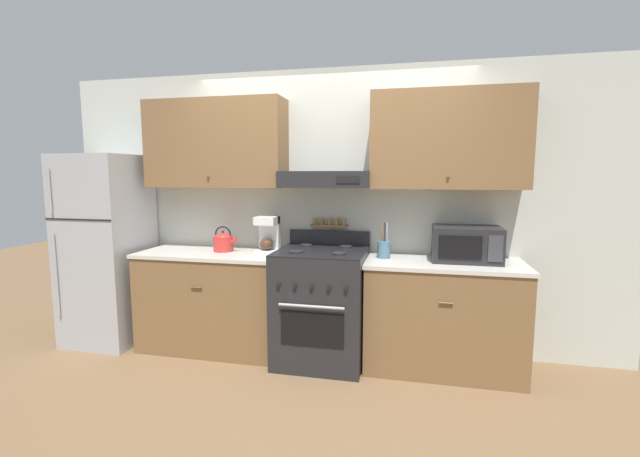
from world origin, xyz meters
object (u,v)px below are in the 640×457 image
refrigerator (107,249)px  tea_kettle (223,241)px  coffee_maker (268,234)px  utensil_crock (384,249)px  microwave (466,244)px  stove_range (322,305)px

refrigerator → tea_kettle: bearing=4.4°
coffee_maker → utensil_crock: bearing=-1.6°
refrigerator → microwave: size_ratio=3.35×
tea_kettle → microwave: (2.13, 0.02, 0.05)m
tea_kettle → utensil_crock: utensil_crock is taller
coffee_maker → utensil_crock: 1.04m
stove_range → tea_kettle: tea_kettle is taller
stove_range → tea_kettle: 1.08m
refrigerator → microwave: (3.29, 0.11, 0.15)m
stove_range → utensil_crock: utensil_crock is taller
utensil_crock → refrigerator: bearing=-178.0°
refrigerator → microwave: refrigerator is taller
microwave → utensil_crock: size_ratio=1.79×
refrigerator → utensil_crock: refrigerator is taller
tea_kettle → coffee_maker: 0.43m
coffee_maker → utensil_crock: size_ratio=1.10×
tea_kettle → microwave: microwave is taller
refrigerator → utensil_crock: (2.63, 0.09, 0.09)m
refrigerator → tea_kettle: refrigerator is taller
stove_range → microwave: microwave is taller
microwave → utensil_crock: (-0.66, -0.02, -0.06)m
coffee_maker → microwave: coffee_maker is taller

